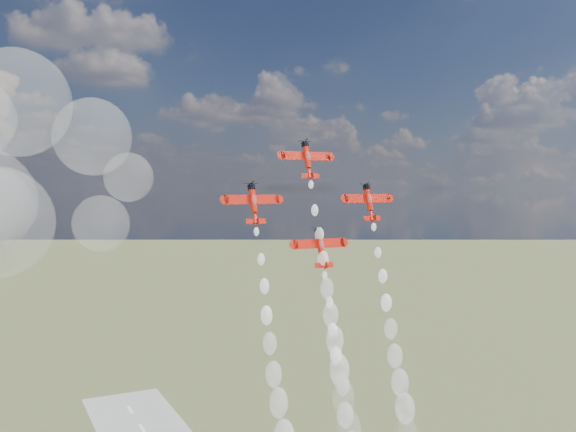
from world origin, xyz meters
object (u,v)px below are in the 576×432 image
Objects in this scene: plane_left at (253,203)px; plane_slot at (321,247)px; plane_lead at (307,159)px; plane_right at (369,202)px.

plane_left reaches higher than plane_slot.
plane_lead is at bearing 12.20° from plane_left.
plane_lead is 16.78m from plane_left.
plane_slot is at bearing -167.80° from plane_right.
plane_left is 1.00× the size of plane_slot.
plane_left is at bearing 167.80° from plane_slot.
plane_right is 1.00× the size of plane_slot.
plane_right is at bearing 0.00° from plane_left.
plane_right is at bearing -12.20° from plane_lead.
plane_right is (13.75, -2.97, -9.15)m from plane_lead.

